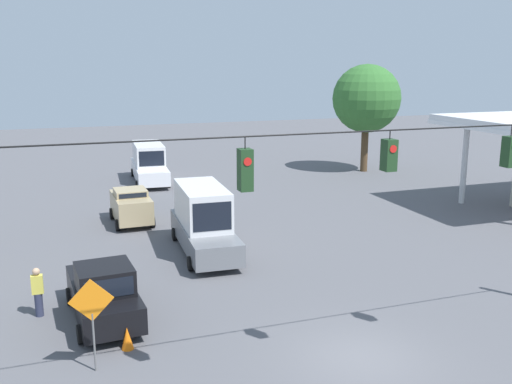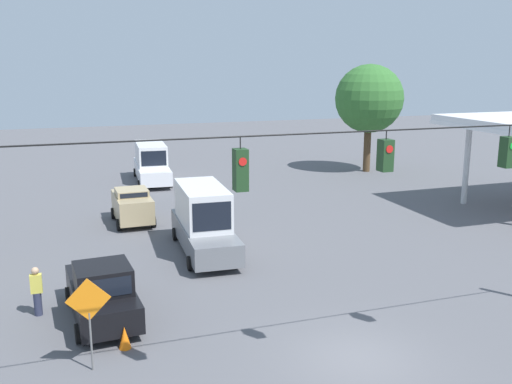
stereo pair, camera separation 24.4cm
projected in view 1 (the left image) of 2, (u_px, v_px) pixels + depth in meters
ground_plane at (361, 358)px, 17.32m from camera, size 140.00×140.00×0.00m
overhead_signal_span at (384, 215)px, 15.37m from camera, size 20.82×0.38×7.66m
sedan_tan_withflow_far at (131, 206)px, 31.75m from camera, size 2.14×4.01×1.96m
pickup_truck_black_parked_shoulder at (104, 293)px, 19.76m from camera, size 2.47×5.23×2.12m
box_truck_white_withflow_deep at (149, 163)px, 43.00m from camera, size 2.78×7.53×2.87m
box_truck_grey_withflow_mid at (203, 220)px, 26.91m from camera, size 2.61×7.06×3.14m
traffic_cone_nearest at (127, 338)px, 17.82m from camera, size 0.39×0.39×0.73m
traffic_cone_second at (118, 301)px, 20.57m from camera, size 0.39×0.39×0.73m
traffic_cone_third at (108, 278)px, 22.78m from camera, size 0.39×0.39×0.73m
work_zone_sign at (92, 307)px, 16.19m from camera, size 1.27×0.06×2.84m
pedestrian at (38, 292)px, 20.04m from camera, size 0.40×0.28×1.80m
tree_horizon_left at (367, 99)px, 46.11m from camera, size 5.51×5.51×8.73m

